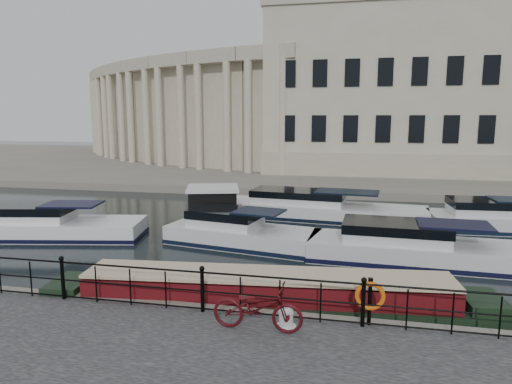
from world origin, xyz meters
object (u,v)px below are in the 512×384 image
life_ring_post (370,297)px  harbour_hut (213,210)px  narrowboat (266,301)px  mooring_bollard (286,317)px  bicycle (258,307)px

life_ring_post → harbour_hut: size_ratio=0.29×
life_ring_post → narrowboat: bearing=154.0°
mooring_bollard → harbour_hut: harbour_hut is taller
narrowboat → life_ring_post: bearing=-31.7°
mooring_bollard → life_ring_post: bearing=13.6°
harbour_hut → mooring_bollard: bearing=-81.0°
bicycle → mooring_bollard: bearing=-63.6°
narrowboat → harbour_hut: size_ratio=3.18×
bicycle → narrowboat: bicycle is taller
bicycle → narrowboat: size_ratio=0.17×
bicycle → harbour_hut: harbour_hut is taller
mooring_bollard → life_ring_post: size_ratio=0.46×
bicycle → life_ring_post: size_ratio=1.83×
mooring_bollard → life_ring_post: 2.05m
bicycle → narrowboat: bearing=6.0°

